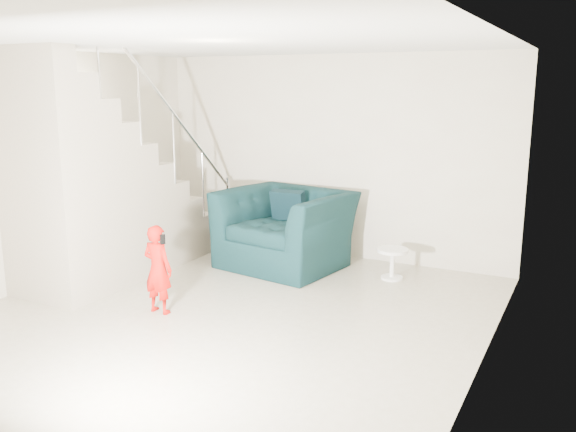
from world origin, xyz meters
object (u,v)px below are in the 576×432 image
Objects in this scene: armchair at (285,229)px; side_table at (392,259)px; staircase at (103,201)px; toddler at (158,269)px.

armchair is 1.43m from side_table.
side_table is (1.41, 0.09, -0.23)m from armchair.
staircase is (-3.12, -1.51, 0.69)m from side_table.
armchair is at bearing 39.59° from staircase.
side_table is at bearing -127.66° from toddler.
armchair is 0.42× the size of staircase.
staircase is (-1.71, -1.42, 0.46)m from armchair.
armchair reaches higher than toddler.
staircase reaches higher than toddler.
toddler is 0.26× the size of staircase.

